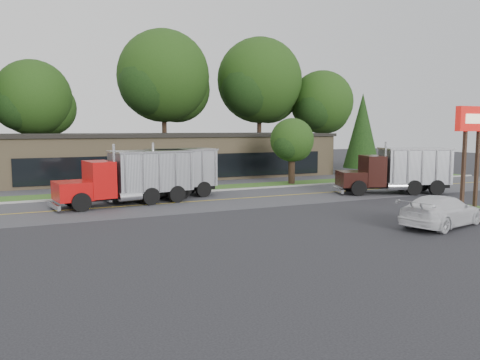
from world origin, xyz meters
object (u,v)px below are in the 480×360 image
at_px(bilo_sign, 469,181).
at_px(dump_truck_maroon, 400,169).
at_px(dump_truck_red, 134,176).
at_px(dump_truck_blue, 168,172).
at_px(rally_car, 442,211).

height_order(bilo_sign, dump_truck_maroon, bilo_sign).
distance_m(bilo_sign, dump_truck_red, 19.62).
relative_size(dump_truck_red, dump_truck_blue, 1.13).
height_order(dump_truck_maroon, rally_car, dump_truck_maroon).
xyz_separation_m(bilo_sign, rally_car, (-3.00, -0.95, -1.26)).
bearing_deg(dump_truck_maroon, bilo_sign, 88.82).
distance_m(dump_truck_red, rally_car, 18.10).
bearing_deg(bilo_sign, rally_car, -162.45).
height_order(dump_truck_red, dump_truck_blue, same).
xyz_separation_m(bilo_sign, dump_truck_maroon, (3.60, 8.92, -0.22)).
height_order(dump_truck_blue, rally_car, dump_truck_blue).
height_order(bilo_sign, dump_truck_red, bilo_sign).
relative_size(dump_truck_red, dump_truck_maroon, 1.05).
bearing_deg(dump_truck_red, rally_car, 123.74).
bearing_deg(dump_truck_red, dump_truck_maroon, 160.76).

